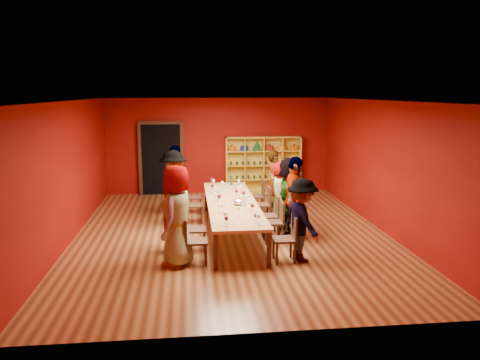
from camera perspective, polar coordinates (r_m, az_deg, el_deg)
name	(u,v)px	position (r m, az deg, el deg)	size (l,w,h in m)	color
room_shell	(231,169)	(10.42, -1.04, 1.37)	(7.10, 9.10, 3.04)	brown
tasting_table	(232,204)	(10.58, -1.03, -2.91)	(1.10, 4.50, 0.75)	tan
doorway	(161,159)	(14.84, -9.56, 2.57)	(1.40, 0.17, 2.30)	black
shelving_unit	(263,162)	(14.91, 2.80, 2.20)	(2.40, 0.40, 1.80)	gold
chair_person_left_0	(192,238)	(8.86, -5.86, -7.07)	(0.42, 0.42, 0.89)	black
person_left_0	(177,216)	(8.74, -7.66, -4.32)	(0.92, 0.50, 1.88)	beige
chair_person_left_1	(192,227)	(9.58, -5.90, -5.68)	(0.42, 0.42, 0.89)	black
person_left_1	(170,211)	(9.50, -8.55, -3.74)	(0.61, 0.45, 1.68)	#131836
chair_person_left_3	(191,203)	(11.59, -5.99, -2.79)	(0.42, 0.42, 0.89)	black
person_left_3	(174,187)	(11.50, -8.09, -0.86)	(1.17, 0.48, 1.81)	silver
chair_person_left_4	(191,195)	(12.46, -6.01, -1.84)	(0.42, 0.42, 0.89)	black
person_left_4	(176,180)	(12.38, -7.75, 0.02)	(1.07, 0.49, 1.83)	#141A38
chair_person_right_0	(288,236)	(8.99, 5.91, -6.80)	(0.42, 0.42, 0.89)	black
person_right_0	(302,220)	(8.96, 7.59, -4.86)	(1.04, 0.43, 1.60)	#C08186
chair_person_right_1	(277,219)	(10.09, 4.51, -4.82)	(0.42, 0.42, 0.89)	black
person_right_1	(295,200)	(10.06, 6.67, -2.38)	(1.08, 0.49, 1.85)	#587EB6
chair_person_right_2	(272,213)	(10.60, 3.97, -4.05)	(0.42, 0.42, 0.89)	black
person_right_2	(289,196)	(10.58, 6.04, -1.95)	(1.64, 0.47, 1.77)	#545459
chair_person_right_3	(265,202)	(11.60, 3.05, -2.73)	(0.42, 0.42, 0.89)	black
person_right_3	(281,192)	(11.62, 5.03, -1.42)	(0.74, 0.40, 1.52)	#47474C
chair_person_right_4	(259,194)	(12.51, 2.36, -1.73)	(0.42, 0.42, 0.89)	black
person_right_4	(274,181)	(12.51, 4.22, -0.16)	(0.61, 0.45, 1.67)	#131834
wine_glass_0	(239,181)	(12.26, -0.15, -0.11)	(0.08, 0.08, 0.19)	silver
wine_glass_1	(219,206)	(9.63, -2.55, -3.15)	(0.07, 0.07, 0.19)	silver
wine_glass_2	(222,183)	(11.84, -2.16, -0.41)	(0.09, 0.09, 0.22)	silver
wine_glass_3	(223,206)	(9.51, -2.09, -3.17)	(0.09, 0.09, 0.22)	silver
wine_glass_4	(211,180)	(12.36, -3.51, 0.04)	(0.09, 0.09, 0.21)	silver
wine_glass_5	(215,188)	(11.39, -3.11, -1.00)	(0.07, 0.07, 0.18)	silver
wine_glass_6	(226,214)	(8.87, -1.76, -4.21)	(0.09, 0.09, 0.22)	silver
wine_glass_7	(213,186)	(11.53, -3.36, -0.78)	(0.08, 0.08, 0.20)	silver
wine_glass_8	(244,194)	(10.71, 0.43, -1.66)	(0.08, 0.08, 0.20)	silver
wine_glass_9	(241,187)	(11.47, 0.10, -0.84)	(0.08, 0.08, 0.20)	silver
wine_glass_10	(238,209)	(9.32, -0.21, -3.58)	(0.08, 0.08, 0.20)	silver
wine_glass_11	(250,204)	(9.78, 1.20, -2.95)	(0.07, 0.07, 0.18)	silver
wine_glass_12	(236,192)	(10.97, -0.44, -1.41)	(0.08, 0.08, 0.19)	silver
wine_glass_13	(248,197)	(10.49, 1.02, -2.03)	(0.07, 0.07, 0.18)	silver
wine_glass_14	(233,200)	(10.13, -0.82, -2.43)	(0.08, 0.08, 0.19)	silver
wine_glass_15	(258,217)	(8.74, 2.23, -4.48)	(0.08, 0.08, 0.21)	silver
wine_glass_16	(240,188)	(11.41, 0.02, -0.96)	(0.07, 0.07, 0.18)	silver
wine_glass_17	(214,181)	(12.19, -3.24, -0.14)	(0.08, 0.08, 0.20)	silver
wine_glass_18	(252,206)	(9.59, 1.52, -3.20)	(0.08, 0.08, 0.19)	silver
wine_glass_19	(216,195)	(10.55, -2.95, -1.90)	(0.08, 0.08, 0.19)	silver
wine_glass_20	(256,216)	(8.85, 1.93, -4.41)	(0.07, 0.07, 0.18)	silver
wine_glass_21	(219,197)	(10.38, -2.54, -2.06)	(0.08, 0.08, 0.20)	silver
wine_glass_22	(226,219)	(8.65, -1.68, -4.76)	(0.07, 0.07, 0.19)	silver
spittoon_bowl	(239,202)	(10.27, -0.14, -2.67)	(0.28, 0.28, 0.15)	silver
carafe_a	(219,195)	(10.71, -2.59, -1.78)	(0.14, 0.14, 0.28)	silver
carafe_b	(243,201)	(10.16, 0.39, -2.54)	(0.12, 0.12, 0.25)	silver
wine_bottle	(231,181)	(12.40, -1.07, -0.13)	(0.07, 0.07, 0.28)	#153C18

